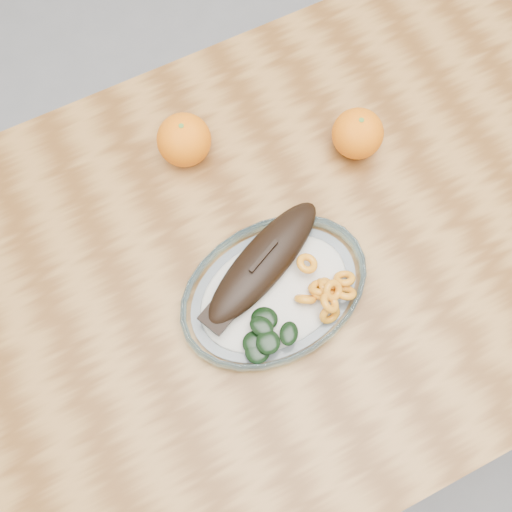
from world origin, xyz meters
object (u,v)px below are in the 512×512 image
plated_meal (274,289)px  orange_right (358,134)px  orange_left (184,140)px  dining_table (317,256)px

plated_meal → orange_right: orange_right is taller
plated_meal → orange_right: bearing=30.7°
plated_meal → orange_left: size_ratio=6.56×
dining_table → orange_right: bearing=43.0°
orange_left → plated_meal: bearing=-86.2°
orange_left → dining_table: bearing=-60.0°
dining_table → orange_left: 0.30m
dining_table → orange_right: (0.12, 0.11, 0.14)m
dining_table → orange_left: (-0.13, 0.22, 0.14)m
dining_table → orange_left: bearing=120.0°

